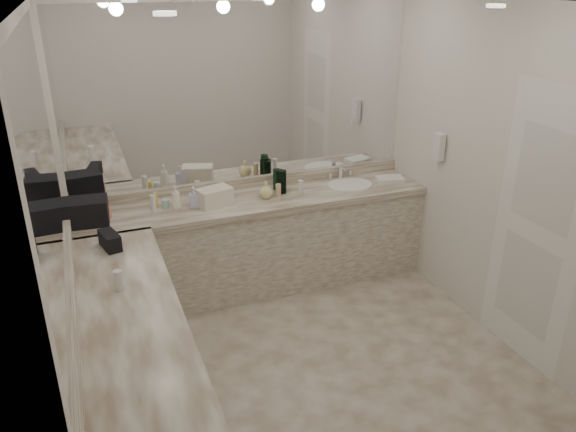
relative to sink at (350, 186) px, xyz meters
name	(u,v)px	position (x,y,z in m)	size (l,w,h in m)	color
floor	(305,358)	(-0.95, -1.20, -0.90)	(3.20, 3.20, 0.00)	beige
ceiling	(310,2)	(-0.95, -1.20, 1.71)	(3.20, 3.20, 0.00)	white
wall_back	(244,146)	(-0.95, 0.30, 0.41)	(3.20, 0.02, 2.60)	silver
wall_left	(60,240)	(-2.55, -1.20, 0.41)	(0.02, 3.00, 2.60)	silver
wall_right	(496,176)	(0.65, -1.20, 0.41)	(0.02, 3.00, 2.60)	silver
vanity_back_base	(256,246)	(-0.95, 0.00, -0.48)	(3.20, 0.60, 0.84)	beige
vanity_back_top	(256,202)	(-0.95, -0.01, -0.03)	(3.20, 0.64, 0.06)	beige
vanity_left_base	(134,378)	(-2.25, -1.50, -0.48)	(0.60, 2.40, 0.84)	beige
vanity_left_top	(127,317)	(-2.24, -1.50, -0.03)	(0.64, 2.42, 0.06)	beige
backsplash_back	(246,183)	(-0.95, 0.28, 0.05)	(3.20, 0.04, 0.10)	beige
backsplash_left	(72,290)	(-2.53, -1.20, 0.05)	(0.04, 3.00, 0.10)	beige
mirror_back	(243,95)	(-0.95, 0.29, 0.88)	(3.12, 0.01, 1.55)	white
mirror_left	(48,164)	(-2.54, -1.20, 0.88)	(0.01, 2.92, 1.55)	white
sink	(350,186)	(0.00, 0.00, 0.00)	(0.44, 0.44, 0.03)	white
faucet	(340,171)	(0.00, 0.21, 0.07)	(0.24, 0.16, 0.14)	silver
wall_phone	(439,147)	(0.61, -0.50, 0.46)	(0.06, 0.10, 0.24)	white
door	(536,230)	(0.64, -1.70, 0.16)	(0.02, 0.82, 2.10)	white
black_toiletry_bag	(83,211)	(-2.41, -0.05, 0.11)	(0.38, 0.24, 0.22)	black
black_bag_spill	(110,240)	(-2.25, -0.57, 0.07)	(0.10, 0.23, 0.12)	black
cream_cosmetic_case	(214,197)	(-1.33, -0.04, 0.09)	(0.29, 0.18, 0.17)	silver
hand_towel	(390,179)	(0.41, -0.05, 0.03)	(0.26, 0.17, 0.04)	white
lotion_left	(118,281)	(-2.25, -1.21, 0.07)	(0.06, 0.06, 0.14)	white
soap_bottle_a	(176,198)	(-1.66, 0.00, 0.11)	(0.08, 0.08, 0.21)	white
soap_bottle_b	(194,197)	(-1.50, -0.01, 0.10)	(0.08, 0.08, 0.18)	silver
soap_bottle_c	(266,190)	(-0.86, -0.03, 0.09)	(0.12, 0.12, 0.16)	#DFD189
green_bottle_0	(280,180)	(-0.68, 0.09, 0.11)	(0.07, 0.07, 0.21)	#0F4825
green_bottle_1	(277,179)	(-0.69, 0.15, 0.10)	(0.07, 0.07, 0.19)	#0F4825
green_bottle_2	(283,182)	(-0.67, 0.03, 0.11)	(0.07, 0.07, 0.22)	#0F4825
green_bottle_3	(282,181)	(-0.66, 0.09, 0.10)	(0.07, 0.07, 0.19)	#0F4825
green_bottle_4	(279,183)	(-0.70, 0.06, 0.10)	(0.07, 0.07, 0.18)	#0F4825
amenity_bottle_0	(153,203)	(-1.85, 0.03, 0.08)	(0.05, 0.05, 0.14)	white
amenity_bottle_1	(106,218)	(-2.24, -0.06, 0.04)	(0.06, 0.06, 0.06)	#E0B28C
amenity_bottle_2	(301,187)	(-0.53, -0.06, 0.07)	(0.05, 0.05, 0.14)	white
amenity_bottle_3	(156,199)	(-1.81, 0.14, 0.07)	(0.04, 0.04, 0.12)	#F2D84C
amenity_bottle_4	(108,211)	(-2.22, 0.02, 0.06)	(0.05, 0.05, 0.11)	#E57F66
amenity_bottle_5	(166,204)	(-1.74, 0.05, 0.04)	(0.07, 0.07, 0.08)	silver
amenity_bottle_6	(206,197)	(-1.37, 0.11, 0.04)	(0.06, 0.06, 0.06)	white
amenity_bottle_7	(278,190)	(-0.74, -0.04, 0.06)	(0.05, 0.05, 0.12)	#E0B28C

